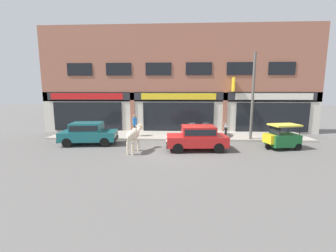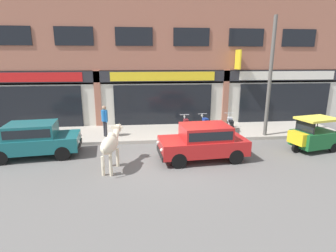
{
  "view_description": "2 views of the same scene",
  "coord_description": "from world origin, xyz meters",
  "px_view_note": "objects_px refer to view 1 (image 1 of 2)",
  "views": [
    {
      "loc": [
        0.06,
        -13.13,
        3.48
      ],
      "look_at": [
        -0.63,
        1.0,
        1.27
      ],
      "focal_mm": 24.0,
      "sensor_mm": 36.0,
      "label": 1
    },
    {
      "loc": [
        -1.37,
        -10.06,
        4.04
      ],
      "look_at": [
        -0.19,
        1.0,
        1.18
      ],
      "focal_mm": 28.0,
      "sensor_mm": 36.0,
      "label": 2
    }
  ],
  "objects_px": {
    "car_1": "(88,132)",
    "pedestrian": "(135,123)",
    "cow": "(134,135)",
    "utility_pole": "(253,97)",
    "motorcycle_2": "(226,131)",
    "car_0": "(197,137)",
    "auto_rickshaw": "(282,138)",
    "motorcycle_0": "(192,131)",
    "motorcycle_1": "(207,130)"
  },
  "relations": [
    {
      "from": "motorcycle_1",
      "to": "pedestrian",
      "type": "bearing_deg",
      "value": -174.97
    },
    {
      "from": "car_0",
      "to": "utility_pole",
      "type": "height_order",
      "value": "utility_pole"
    },
    {
      "from": "cow",
      "to": "car_0",
      "type": "bearing_deg",
      "value": 10.41
    },
    {
      "from": "auto_rickshaw",
      "to": "utility_pole",
      "type": "xyz_separation_m",
      "value": [
        -1.19,
        2.07,
        2.45
      ]
    },
    {
      "from": "utility_pole",
      "to": "motorcycle_1",
      "type": "bearing_deg",
      "value": 159.73
    },
    {
      "from": "car_1",
      "to": "utility_pole",
      "type": "xyz_separation_m",
      "value": [
        10.91,
        1.52,
        2.29
      ]
    },
    {
      "from": "motorcycle_0",
      "to": "car_0",
      "type": "bearing_deg",
      "value": -88.56
    },
    {
      "from": "motorcycle_2",
      "to": "car_0",
      "type": "bearing_deg",
      "value": -123.09
    },
    {
      "from": "auto_rickshaw",
      "to": "utility_pole",
      "type": "height_order",
      "value": "utility_pole"
    },
    {
      "from": "cow",
      "to": "pedestrian",
      "type": "height_order",
      "value": "pedestrian"
    },
    {
      "from": "pedestrian",
      "to": "cow",
      "type": "bearing_deg",
      "value": -79.89
    },
    {
      "from": "cow",
      "to": "utility_pole",
      "type": "distance_m",
      "value": 8.5
    },
    {
      "from": "car_1",
      "to": "pedestrian",
      "type": "bearing_deg",
      "value": 38.39
    },
    {
      "from": "cow",
      "to": "motorcycle_1",
      "type": "xyz_separation_m",
      "value": [
        4.69,
        4.31,
        -0.45
      ]
    },
    {
      "from": "cow",
      "to": "motorcycle_0",
      "type": "distance_m",
      "value": 5.5
    },
    {
      "from": "pedestrian",
      "to": "motorcycle_1",
      "type": "bearing_deg",
      "value": 5.03
    },
    {
      "from": "car_1",
      "to": "motorcycle_0",
      "type": "height_order",
      "value": "car_1"
    },
    {
      "from": "cow",
      "to": "pedestrian",
      "type": "relative_size",
      "value": 1.33
    },
    {
      "from": "auto_rickshaw",
      "to": "utility_pole",
      "type": "bearing_deg",
      "value": 120.03
    },
    {
      "from": "motorcycle_1",
      "to": "utility_pole",
      "type": "bearing_deg",
      "value": -20.27
    },
    {
      "from": "auto_rickshaw",
      "to": "utility_pole",
      "type": "relative_size",
      "value": 0.36
    },
    {
      "from": "car_0",
      "to": "auto_rickshaw",
      "type": "xyz_separation_m",
      "value": [
        5.11,
        0.51,
        -0.15
      ]
    },
    {
      "from": "cow",
      "to": "motorcycle_2",
      "type": "distance_m",
      "value": 7.5
    },
    {
      "from": "car_1",
      "to": "motorcycle_2",
      "type": "bearing_deg",
      "value": 15.7
    },
    {
      "from": "auto_rickshaw",
      "to": "motorcycle_2",
      "type": "distance_m",
      "value": 4.18
    },
    {
      "from": "car_0",
      "to": "utility_pole",
      "type": "relative_size",
      "value": 0.63
    },
    {
      "from": "car_0",
      "to": "pedestrian",
      "type": "relative_size",
      "value": 2.31
    },
    {
      "from": "car_1",
      "to": "motorcycle_0",
      "type": "bearing_deg",
      "value": 19.37
    },
    {
      "from": "cow",
      "to": "motorcycle_0",
      "type": "relative_size",
      "value": 1.18
    },
    {
      "from": "car_0",
      "to": "motorcycle_2",
      "type": "relative_size",
      "value": 2.06
    },
    {
      "from": "motorcycle_0",
      "to": "motorcycle_1",
      "type": "relative_size",
      "value": 1.0
    },
    {
      "from": "utility_pole",
      "to": "auto_rickshaw",
      "type": "bearing_deg",
      "value": -59.97
    },
    {
      "from": "car_1",
      "to": "pedestrian",
      "type": "relative_size",
      "value": 2.34
    },
    {
      "from": "cow",
      "to": "car_0",
      "type": "relative_size",
      "value": 0.58
    },
    {
      "from": "car_1",
      "to": "motorcycle_0",
      "type": "relative_size",
      "value": 2.06
    },
    {
      "from": "car_1",
      "to": "utility_pole",
      "type": "bearing_deg",
      "value": 7.92
    },
    {
      "from": "car_1",
      "to": "cow",
      "type": "bearing_deg",
      "value": -27.38
    },
    {
      "from": "utility_pole",
      "to": "cow",
      "type": "bearing_deg",
      "value": -156.75
    },
    {
      "from": "car_1",
      "to": "motorcycle_2",
      "type": "distance_m",
      "value": 9.78
    },
    {
      "from": "car_1",
      "to": "pedestrian",
      "type": "xyz_separation_m",
      "value": [
        2.66,
        2.11,
        0.34
      ]
    },
    {
      "from": "auto_rickshaw",
      "to": "car_1",
      "type": "bearing_deg",
      "value": 177.42
    },
    {
      "from": "cow",
      "to": "motorcycle_0",
      "type": "xyz_separation_m",
      "value": [
        3.57,
        4.16,
        -0.45
      ]
    },
    {
      "from": "pedestrian",
      "to": "motorcycle_2",
      "type": "bearing_deg",
      "value": 4.55
    },
    {
      "from": "auto_rickshaw",
      "to": "motorcycle_1",
      "type": "relative_size",
      "value": 1.18
    },
    {
      "from": "motorcycle_2",
      "to": "pedestrian",
      "type": "xyz_separation_m",
      "value": [
        -6.75,
        -0.54,
        0.6
      ]
    },
    {
      "from": "pedestrian",
      "to": "utility_pole",
      "type": "distance_m",
      "value": 8.5
    },
    {
      "from": "auto_rickshaw",
      "to": "cow",
      "type": "bearing_deg",
      "value": -172.29
    },
    {
      "from": "auto_rickshaw",
      "to": "motorcycle_2",
      "type": "height_order",
      "value": "auto_rickshaw"
    },
    {
      "from": "cow",
      "to": "motorcycle_1",
      "type": "height_order",
      "value": "cow"
    },
    {
      "from": "auto_rickshaw",
      "to": "pedestrian",
      "type": "height_order",
      "value": "pedestrian"
    }
  ]
}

